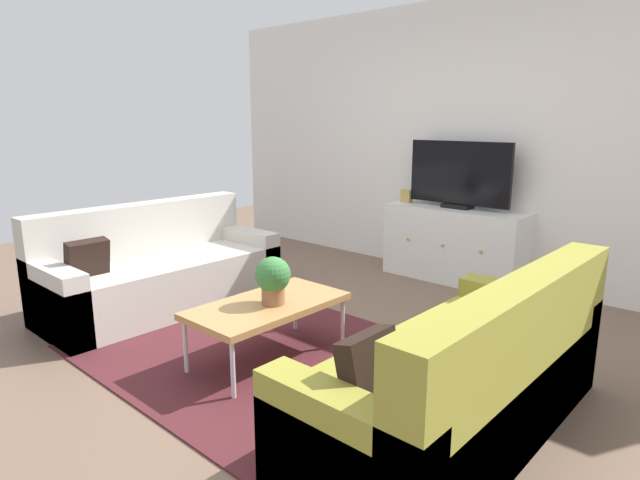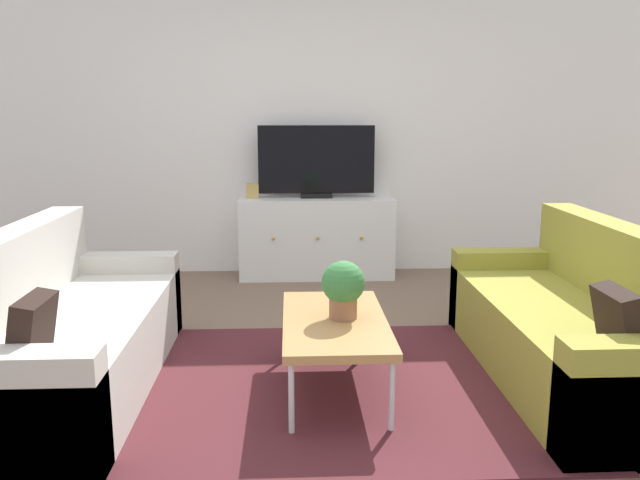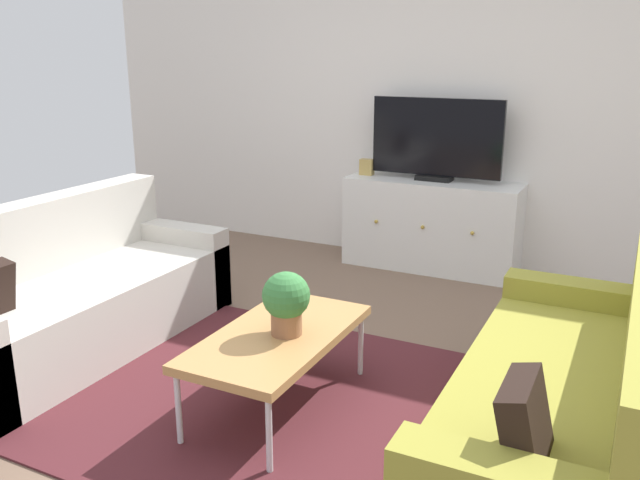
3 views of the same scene
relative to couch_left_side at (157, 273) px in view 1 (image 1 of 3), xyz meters
The scene contains 10 objects.
ground_plane 1.47m from the couch_left_side, ahead, with size 10.00×10.00×0.00m, color brown.
wall_back 3.20m from the couch_left_side, 61.59° to the left, with size 6.40×0.12×2.70m, color white.
area_rug 1.46m from the couch_left_side, ahead, with size 2.50×1.90×0.01m, color #4C1E23.
couch_left_side is the anchor object (origin of this frame).
couch_right_side 2.87m from the couch_left_side, ahead, with size 0.82×1.94×0.86m.
coffee_table 1.49m from the couch_left_side, ahead, with size 0.55×1.05×0.40m.
potted_plant 1.56m from the couch_left_side, ahead, with size 0.23×0.23×0.31m.
tv_console 2.81m from the couch_left_side, 57.81° to the left, with size 1.38×0.47×0.72m.
flat_screen_tv 2.92m from the couch_left_side, 58.02° to the left, with size 1.04×0.16×0.64m.
mantel_clock 2.60m from the couch_left_side, 68.74° to the left, with size 0.11×0.07×0.13m, color tan.
Camera 1 is at (2.52, -2.39, 1.57)m, focal length 29.97 mm.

